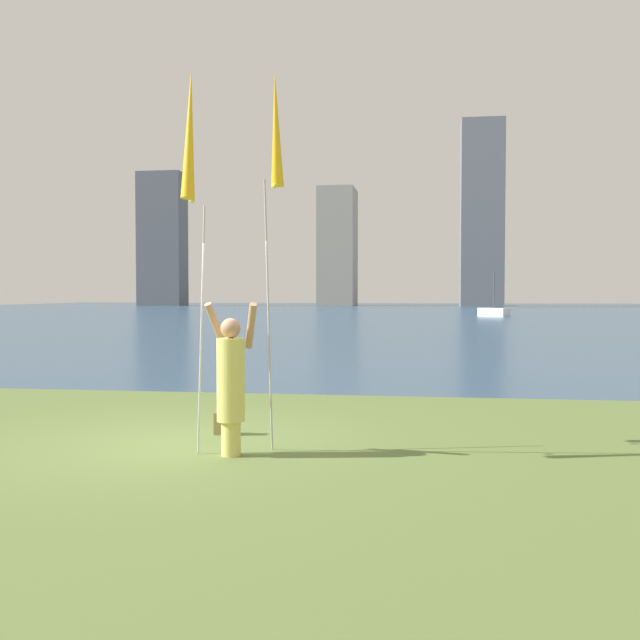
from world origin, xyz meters
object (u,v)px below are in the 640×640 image
Objects in this scene: kite_flag_left at (190,142)px; bag at (226,423)px; sailboat_0 at (494,312)px; kite_flag_right at (276,139)px; person at (231,380)px.

kite_flag_left is 14.83× the size of bag.
bag is 0.09× the size of sailboat_0.
kite_flag_right reaches higher than kite_flag_left.
kite_flag_right reaches higher than person.
sailboat_0 is (7.31, 51.01, -0.53)m from person.
kite_flag_right reaches higher than bag.
sailboat_0 is (7.72, 49.77, 0.20)m from bag.
kite_flag_left is 1.18m from kite_flag_right.
kite_flag_left is at bearing -156.96° from person.
bag is 50.36m from sailboat_0.
kite_flag_left is 0.97× the size of kite_flag_right.
person reaches higher than bag.
bag is at bearing 105.04° from person.
kite_flag_left is at bearing -90.14° from bag.
sailboat_0 is (6.90, 50.38, -3.43)m from kite_flag_right.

